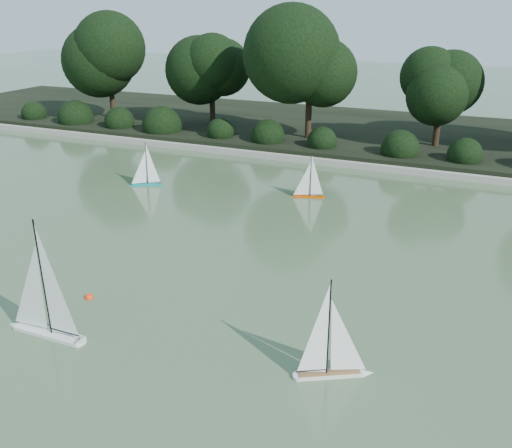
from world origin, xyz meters
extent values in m
plane|color=#36492B|center=(0.00, 0.00, 0.00)|extent=(80.00, 80.00, 0.00)
cube|color=gray|center=(0.00, 9.00, 0.09)|extent=(40.00, 0.35, 0.18)
cube|color=black|center=(0.00, 13.00, 0.15)|extent=(40.00, 8.00, 0.30)
cylinder|color=black|center=(-11.00, 11.20, 0.76)|extent=(0.20, 0.20, 1.51)
sphere|color=black|center=(-11.00, 11.20, 2.58)|extent=(2.38, 2.38, 2.38)
cylinder|color=black|center=(-7.00, 11.80, 0.68)|extent=(0.20, 0.20, 1.37)
sphere|color=black|center=(-7.00, 11.80, 2.38)|extent=(2.24, 2.24, 2.24)
cylinder|color=black|center=(-3.00, 10.90, 0.83)|extent=(0.20, 0.20, 1.66)
sphere|color=black|center=(-3.00, 10.90, 2.85)|extent=(2.66, 2.66, 2.66)
cylinder|color=black|center=(1.00, 11.40, 0.63)|extent=(0.20, 0.20, 1.26)
sphere|color=black|center=(1.00, 11.40, 2.21)|extent=(2.10, 2.10, 2.10)
sphere|color=black|center=(-14.00, 9.90, 0.45)|extent=(1.10, 1.10, 1.10)
sphere|color=black|center=(-12.00, 9.90, 0.45)|extent=(1.10, 1.10, 1.10)
sphere|color=black|center=(-10.00, 9.90, 0.45)|extent=(1.10, 1.10, 1.10)
sphere|color=black|center=(-8.00, 9.90, 0.45)|extent=(1.10, 1.10, 1.10)
sphere|color=black|center=(-6.00, 9.90, 0.45)|extent=(1.10, 1.10, 1.10)
sphere|color=black|center=(-4.00, 9.90, 0.45)|extent=(1.10, 1.10, 1.10)
sphere|color=black|center=(-2.00, 9.90, 0.45)|extent=(1.10, 1.10, 1.10)
sphere|color=black|center=(0.00, 9.90, 0.45)|extent=(1.10, 1.10, 1.10)
sphere|color=black|center=(2.00, 9.90, 0.45)|extent=(1.10, 1.10, 1.10)
cube|color=silver|center=(-2.73, -1.49, 0.06)|extent=(1.13, 0.23, 0.11)
cone|color=silver|center=(-3.38, -1.49, 0.06)|extent=(0.23, 0.23, 0.23)
cylinder|color=silver|center=(-2.16, -1.49, 0.06)|extent=(0.14, 0.14, 0.11)
cylinder|color=black|center=(-2.67, -1.49, 0.99)|extent=(0.02, 0.02, 1.75)
cylinder|color=black|center=(-2.42, -1.49, 0.18)|extent=(0.52, 0.02, 0.02)
cube|color=silver|center=(1.27, -0.79, 0.04)|extent=(0.83, 0.58, 0.09)
cone|color=silver|center=(1.70, -0.55, 0.04)|extent=(0.23, 0.23, 0.17)
cylinder|color=silver|center=(0.89, -1.01, 0.04)|extent=(0.14, 0.14, 0.09)
cube|color=olive|center=(1.27, -0.79, 0.09)|extent=(0.75, 0.51, 0.01)
cylinder|color=black|center=(1.23, -0.81, 0.75)|extent=(0.02, 0.02, 1.33)
cylinder|color=black|center=(1.07, -0.91, 0.14)|extent=(0.35, 0.21, 0.01)
cube|color=#D24500|center=(-1.27, 5.90, 0.03)|extent=(0.70, 0.34, 0.07)
cone|color=#D24500|center=(-1.65, 5.78, 0.03)|extent=(0.17, 0.17, 0.14)
cylinder|color=#D24500|center=(-0.95, 6.01, 0.03)|extent=(0.10, 0.10, 0.07)
cylinder|color=black|center=(-1.24, 5.91, 0.60)|extent=(0.02, 0.02, 1.07)
cylinder|color=black|center=(-1.10, 5.96, 0.11)|extent=(0.30, 0.11, 0.01)
cube|color=#08848B|center=(-5.48, 5.15, 0.04)|extent=(0.69, 0.48, 0.07)
cone|color=#08848B|center=(-5.84, 4.95, 0.04)|extent=(0.19, 0.19, 0.14)
cylinder|color=#08848B|center=(-5.17, 5.33, 0.04)|extent=(0.12, 0.12, 0.07)
cylinder|color=black|center=(-5.45, 5.17, 0.62)|extent=(0.02, 0.02, 1.10)
cylinder|color=black|center=(-5.31, 5.24, 0.11)|extent=(0.29, 0.17, 0.01)
sphere|color=#FF330D|center=(-2.92, -0.37, 0.00)|extent=(0.15, 0.15, 0.15)
camera|label=1|loc=(2.84, -6.78, 4.49)|focal=40.00mm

